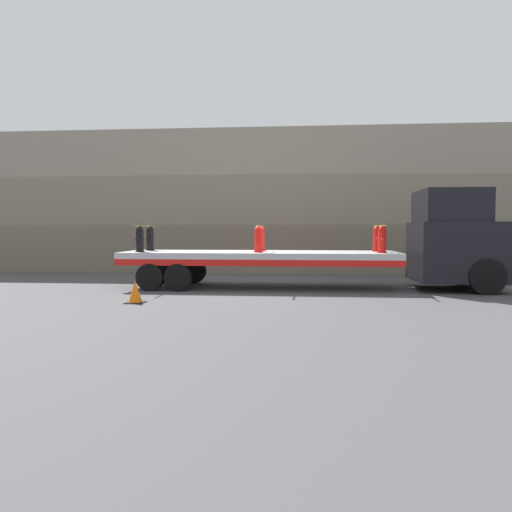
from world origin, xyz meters
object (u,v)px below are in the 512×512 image
fire_hydrant_red_far_1 (261,239)px  fire_hydrant_red_far_2 (377,239)px  truck_cab (460,241)px  fire_hydrant_black_near_0 (140,239)px  fire_hydrant_red_near_1 (258,240)px  traffic_cone (135,292)px  fire_hydrant_red_near_2 (382,240)px  fire_hydrant_black_far_0 (150,239)px  flatbed_trailer (246,258)px

fire_hydrant_red_far_1 → fire_hydrant_red_far_2: bearing=0.0°
truck_cab → fire_hydrant_black_near_0: truck_cab is taller
fire_hydrant_black_near_0 → fire_hydrant_red_near_1: (3.86, 0.00, 0.00)m
fire_hydrant_red_far_1 → traffic_cone: size_ratio=1.44×
truck_cab → fire_hydrant_red_far_1: size_ratio=3.76×
fire_hydrant_black_near_0 → fire_hydrant_red_far_1: (3.86, 1.09, 0.00)m
truck_cab → traffic_cone: truck_cab is taller
truck_cab → fire_hydrant_red_near_2: truck_cab is taller
truck_cab → traffic_cone: bearing=-158.2°
fire_hydrant_red_far_1 → traffic_cone: (-2.95, -4.27, -1.31)m
truck_cab → fire_hydrant_red_near_2: bearing=-167.7°
fire_hydrant_black_far_0 → traffic_cone: (0.91, -4.27, -1.31)m
fire_hydrant_black_far_0 → fire_hydrant_red_far_1: bearing=0.0°
fire_hydrant_red_far_1 → truck_cab: bearing=-4.9°
truck_cab → fire_hydrant_black_far_0: (-10.23, 0.55, 0.04)m
fire_hydrant_black_far_0 → fire_hydrant_red_far_2: size_ratio=1.00×
truck_cab → flatbed_trailer: (-6.84, 0.00, -0.59)m
flatbed_trailer → traffic_cone: flatbed_trailer is taller
truck_cab → fire_hydrant_red_far_1: bearing=175.1°
fire_hydrant_red_near_1 → fire_hydrant_red_far_1: same height
flatbed_trailer → fire_hydrant_red_far_2: (4.33, 0.55, 0.62)m
truck_cab → fire_hydrant_red_near_1: size_ratio=3.76×
truck_cab → traffic_cone: size_ratio=5.40×
fire_hydrant_black_near_0 → fire_hydrant_red_near_2: 7.73m
truck_cab → fire_hydrant_red_near_2: (-2.51, -0.55, 0.04)m
traffic_cone → fire_hydrant_red_near_2: bearing=25.0°
flatbed_trailer → fire_hydrant_red_near_2: bearing=-7.2°
flatbed_trailer → fire_hydrant_red_far_1: (0.47, 0.55, 0.62)m
fire_hydrant_black_far_0 → fire_hydrant_red_far_1: size_ratio=1.00×
fire_hydrant_black_far_0 → fire_hydrant_black_near_0: bearing=-90.0°
truck_cab → flatbed_trailer: truck_cab is taller
truck_cab → fire_hydrant_black_near_0: size_ratio=3.76×
flatbed_trailer → traffic_cone: (-2.48, -3.72, -0.69)m
fire_hydrant_black_near_0 → fire_hydrant_red_near_2: (7.73, 0.00, 0.00)m
truck_cab → fire_hydrant_red_far_2: truck_cab is taller
fire_hydrant_red_far_2 → traffic_cone: (-6.81, -4.27, -1.31)m
flatbed_trailer → fire_hydrant_red_far_1: 0.95m
truck_cab → flatbed_trailer: bearing=180.0°
fire_hydrant_red_near_1 → fire_hydrant_black_near_0: bearing=180.0°
fire_hydrant_black_far_0 → fire_hydrant_red_far_2: (7.73, 0.00, 0.00)m
fire_hydrant_black_far_0 → truck_cab: bearing=-3.1°
fire_hydrant_red_near_2 → fire_hydrant_red_far_2: (0.00, 1.09, 0.00)m
fire_hydrant_red_near_1 → traffic_cone: 4.53m
fire_hydrant_black_near_0 → fire_hydrant_red_near_1: same height
fire_hydrant_red_far_2 → fire_hydrant_red_far_1: bearing=180.0°
fire_hydrant_red_far_1 → fire_hydrant_red_near_2: bearing=-15.8°
fire_hydrant_black_far_0 → fire_hydrant_red_near_2: (7.73, -1.09, 0.00)m
truck_cab → fire_hydrant_black_near_0: (-10.23, -0.55, 0.04)m
fire_hydrant_black_near_0 → flatbed_trailer: bearing=9.1°
flatbed_trailer → fire_hydrant_black_far_0: fire_hydrant_black_far_0 is taller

